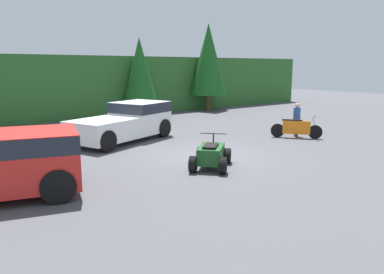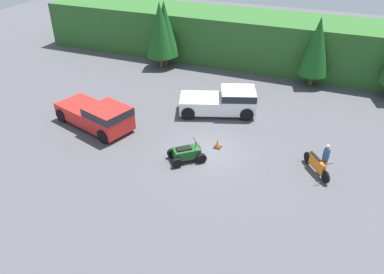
{
  "view_description": "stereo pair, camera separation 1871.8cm",
  "coord_description": "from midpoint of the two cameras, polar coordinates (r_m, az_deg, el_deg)",
  "views": [
    {
      "loc": [
        -9.21,
        -10.79,
        3.48
      ],
      "look_at": [
        -0.99,
        -0.21,
        0.95
      ],
      "focal_mm": 35.0,
      "sensor_mm": 36.0,
      "label": 1
    },
    {
      "loc": [
        6.05,
        -17.24,
        12.2
      ],
      "look_at": [
        -0.99,
        -0.21,
        0.95
      ],
      "focal_mm": 35.0,
      "sensor_mm": 36.0,
      "label": 2
    }
  ],
  "objects": [
    {
      "name": "tree_mid_right",
      "position": [
        27.39,
        35.78,
        16.14
      ],
      "size": [
        2.41,
        2.41,
        5.47
      ],
      "color": "brown",
      "rests_on": "ground_plane"
    },
    {
      "name": "quad_atv",
      "position": [
        14.82,
        21.84,
        -1.08
      ],
      "size": [
        2.3,
        2.23,
        1.13
      ],
      "rotation": [
        0.0,
        0.0,
        0.71
      ],
      "color": "black",
      "rests_on": "ground_plane"
    },
    {
      "name": "rider_person",
      "position": [
        18.08,
        45.76,
        -1.33
      ],
      "size": [
        0.49,
        0.49,
        1.68
      ],
      "rotation": [
        0.0,
        0.0,
        -0.75
      ],
      "color": "brown",
      "rests_on": "ground_plane"
    },
    {
      "name": "hillside_backdrop",
      "position": [
        30.6,
        26.3,
        17.58
      ],
      "size": [
        44.0,
        6.0,
        4.2
      ],
      "color": "#2D6028",
      "rests_on": "ground_plane"
    },
    {
      "name": "ground_plane",
      "position": [
        16.14,
        24.98,
        -0.92
      ],
      "size": [
        80.0,
        80.0,
        0.0
      ],
      "primitive_type": "plane",
      "color": "#4C4C51"
    },
    {
      "name": "pickup_truck_red",
      "position": [
        16.75,
        -0.66,
        7.11
      ],
      "size": [
        5.88,
        3.67,
        1.76
      ],
      "rotation": [
        0.0,
        0.0,
        -0.29
      ],
      "color": "red",
      "rests_on": "ground_plane"
    },
    {
      "name": "traffic_cone",
      "position": [
        16.66,
        26.14,
        0.81
      ],
      "size": [
        0.42,
        0.42,
        0.55
      ],
      "color": "black",
      "rests_on": "ground_plane"
    },
    {
      "name": "dirt_bike",
      "position": [
        17.88,
        44.48,
        -2.74
      ],
      "size": [
        1.57,
        2.03,
        1.13
      ],
      "rotation": [
        0.0,
        0.0,
        -0.92
      ],
      "color": "black",
      "rests_on": "ground_plane"
    },
    {
      "name": "tree_left",
      "position": [
        26.84,
        7.09,
        21.58
      ],
      "size": [
        2.52,
        2.52,
        5.72
      ],
      "color": "brown",
      "rests_on": "ground_plane"
    },
    {
      "name": "pickup_truck_second",
      "position": [
        20.3,
        23.55,
        8.93
      ],
      "size": [
        5.56,
        3.83,
        1.76
      ],
      "rotation": [
        0.0,
        0.0,
        0.35
      ],
      "color": "white",
      "rests_on": "ground_plane"
    },
    {
      "name": "tree_mid_left",
      "position": [
        27.24,
        7.79,
        21.67
      ],
      "size": [
        2.51,
        2.51,
        5.71
      ],
      "color": "brown",
      "rests_on": "ground_plane"
    }
  ]
}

